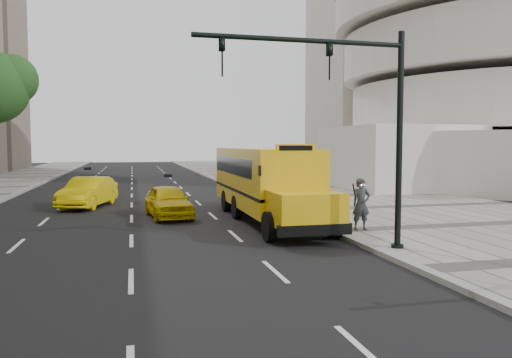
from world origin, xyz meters
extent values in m
plane|color=black|center=(0.00, 0.00, 0.00)|extent=(140.00, 140.00, 0.00)
cube|color=gray|center=(12.00, 0.00, 0.07)|extent=(12.00, 140.00, 0.15)
cube|color=gray|center=(6.00, 0.00, 0.07)|extent=(0.30, 140.00, 0.15)
cylinder|color=white|center=(30.00, 14.00, 2.00)|extent=(32.00, 32.00, 4.00)
cylinder|color=white|center=(30.00, 14.00, 6.10)|extent=(26.00, 26.00, 3.60)
cylinder|color=white|center=(30.00, 14.00, 10.30)|extent=(27.60, 27.60, 3.60)
cube|color=beige|center=(28.00, 34.00, 17.50)|extent=(14.00, 12.00, 35.00)
cube|color=white|center=(17.00, 10.00, 2.20)|extent=(8.00, 10.00, 4.40)
sphere|color=#1C4416|center=(-9.22, 17.53, 7.82)|extent=(3.59, 3.59, 3.59)
cube|color=#E8B30F|center=(4.50, -1.12, 1.77)|extent=(2.50, 9.00, 2.45)
cube|color=#E8B30F|center=(4.50, -6.62, 1.10)|extent=(2.20, 2.00, 1.10)
cube|color=black|center=(4.50, -7.50, 0.55)|extent=(2.38, 0.25, 0.35)
cube|color=black|center=(4.50, -1.12, 1.25)|extent=(2.52, 9.00, 0.12)
cube|color=black|center=(4.50, -5.56, 2.25)|extent=(2.05, 0.10, 0.90)
cube|color=black|center=(4.50, -0.62, 2.25)|extent=(2.52, 7.50, 0.70)
cube|color=#E8B30F|center=(4.50, -5.57, 3.05)|extent=(1.40, 0.12, 0.28)
ellipsoid|color=silver|center=(6.02, -8.02, 1.90)|extent=(0.32, 0.32, 0.14)
cylinder|color=black|center=(5.78, -7.80, 1.70)|extent=(0.36, 0.47, 0.58)
cylinder|color=black|center=(3.37, -6.32, 0.50)|extent=(0.30, 1.00, 1.00)
cylinder|color=black|center=(5.63, -6.32, 0.50)|extent=(0.30, 1.00, 1.00)
cylinder|color=black|center=(3.37, -1.12, 0.50)|extent=(0.30, 1.00, 1.00)
cylinder|color=black|center=(5.63, -1.12, 0.50)|extent=(0.30, 1.00, 1.00)
cylinder|color=black|center=(3.37, 1.38, 0.50)|extent=(0.30, 1.00, 1.00)
cylinder|color=black|center=(5.63, 1.38, 0.50)|extent=(0.30, 1.00, 1.00)
imported|color=#DDBD05|center=(0.57, 0.09, 0.70)|extent=(2.12, 4.29, 1.41)
imported|color=#DDBD05|center=(-3.13, 4.59, 0.76)|extent=(2.82, 4.86, 1.51)
imported|color=#272A2E|center=(6.90, -5.72, 1.07)|extent=(0.67, 0.44, 1.83)
cylinder|color=black|center=(6.60, -8.77, 3.20)|extent=(0.18, 0.18, 6.40)
cylinder|color=black|center=(6.60, -8.77, 0.12)|extent=(0.36, 0.36, 0.25)
cylinder|color=black|center=(3.60, -8.77, 6.00)|extent=(6.00, 0.14, 0.14)
imported|color=black|center=(4.40, -8.77, 5.45)|extent=(0.16, 0.20, 1.00)
imported|color=black|center=(1.40, -8.77, 5.45)|extent=(0.16, 0.20, 1.00)
camera|label=1|loc=(-0.92, -21.81, 3.18)|focal=35.00mm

